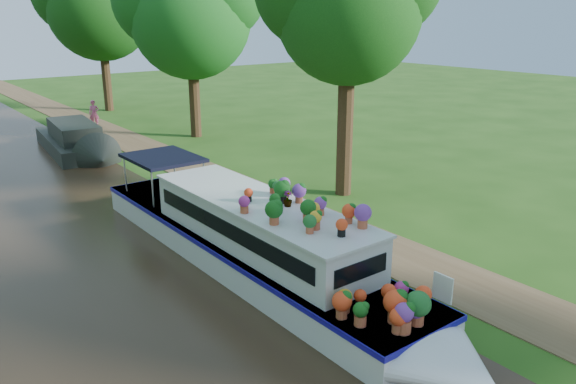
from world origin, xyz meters
The scene contains 8 objects.
ground centered at (0.00, 0.00, 0.00)m, with size 100.00×100.00×0.00m, color #1F4611.
canal_water centered at (-6.00, 0.00, 0.01)m, with size 10.00×100.00×0.02m, color black.
towpath centered at (1.20, 0.00, 0.01)m, with size 2.20×100.00×0.03m, color brown.
plant_boat centered at (-2.25, -0.46, 0.85)m, with size 2.29×13.52×2.28m.
tree_near_mid centered at (4.48, 15.08, 6.44)m, with size 6.90×6.60×9.40m.
second_boat centered at (-1.75, 15.10, 0.58)m, with size 2.80×7.63×1.44m.
pedestrian_pink centered at (1.18, 20.76, 0.78)m, with size 0.55×0.36×1.50m, color #CC5467.
verge_plant centered at (0.05, 3.98, 0.19)m, with size 0.34×0.29×0.37m, color #1F6824.
Camera 1 is at (-9.46, -10.91, 6.12)m, focal length 35.00 mm.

